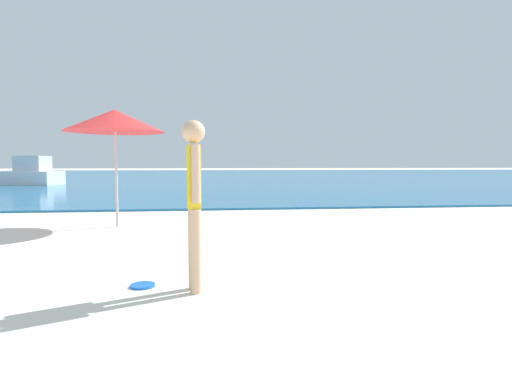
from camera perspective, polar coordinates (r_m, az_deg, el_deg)
The scene contains 5 objects.
water at distance 40.85m, azimuth -4.65°, elevation 2.32°, with size 160.00×60.00×0.06m, color #1E6B9E.
person_standing at distance 3.99m, azimuth -8.62°, elevation -0.42°, with size 0.22×0.38×1.66m.
frisbee at distance 4.41m, azimuth -15.50°, elevation -12.45°, with size 0.25×0.25×0.03m, color blue.
boat_near at distance 26.25m, azimuth -29.75°, elevation 2.11°, with size 4.91×2.92×1.59m.
beach_umbrella at distance 8.48m, azimuth -19.06°, elevation 9.36°, with size 1.91×1.91×2.29m.
Camera 1 is at (-1.31, 1.50, 1.25)m, focal length 28.69 mm.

